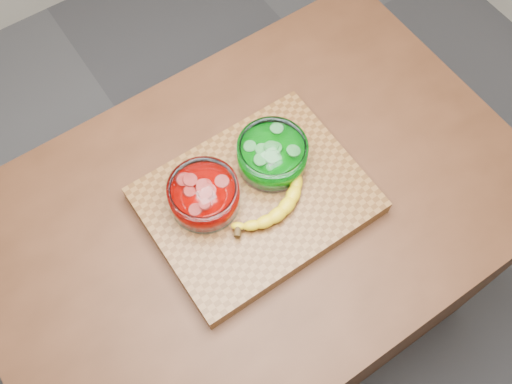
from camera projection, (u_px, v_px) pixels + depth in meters
ground at (256, 312)px, 2.04m from camera, size 3.50×3.50×0.00m
counter at (256, 271)px, 1.63m from camera, size 1.20×0.80×0.90m
cutting_board at (256, 200)px, 1.21m from camera, size 0.45×0.35×0.04m
bowl_red at (204, 195)px, 1.16m from camera, size 0.15×0.15×0.07m
bowl_green at (272, 155)px, 1.20m from camera, size 0.15×0.15×0.07m
banana at (269, 196)px, 1.18m from camera, size 0.23×0.14×0.03m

